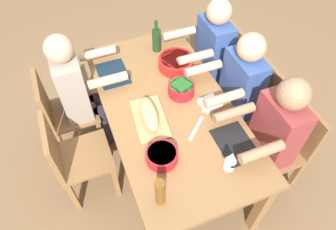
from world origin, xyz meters
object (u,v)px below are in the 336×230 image
object	(u,v)px
chair_near_left	(62,111)
chair_far_left	(224,66)
chair_far_center	(251,100)
cutting_board	(150,119)
bread_loaf	(149,114)
napkin_stack	(210,103)
diner_far_center	(236,89)
serving_bowl_pasta	(176,62)
dining_table	(168,113)
diner_near_left	(78,87)
wine_bottle	(157,40)
beer_bottle	(160,192)
wine_glass	(231,158)
serving_bowl_fruit	(162,155)
serving_bowl_greens	(181,88)
chair_far_right	(284,143)
diner_far_right	(271,134)
chair_near_center	(72,157)
diner_far_left	(209,53)

from	to	relation	value
chair_near_left	chair_far_left	bearing A→B (deg)	90.00
chair_far_center	cutting_board	distance (m)	0.98
bread_loaf	napkin_stack	world-z (taller)	bread_loaf
diner_far_center	serving_bowl_pasta	size ratio (longest dim) A/B	4.12
diner_far_center	chair_far_left	size ratio (longest dim) A/B	1.41
dining_table	bread_loaf	size ratio (longest dim) A/B	5.50
diner_near_left	wine_bottle	bearing A→B (deg)	102.03
chair_near_left	beer_bottle	world-z (taller)	beer_bottle
serving_bowl_pasta	chair_far_center	bearing A→B (deg)	56.19
wine_glass	napkin_stack	bearing A→B (deg)	166.17
serving_bowl_fruit	serving_bowl_greens	size ratio (longest dim) A/B	1.03
serving_bowl_pasta	serving_bowl_fruit	xyz separation A→B (m)	(0.79, -0.43, -0.01)
chair_near_left	chair_far_center	size ratio (longest dim) A/B	1.00
chair_far_right	diner_far_right	distance (m)	0.28
diner_far_right	beer_bottle	distance (m)	0.94
wine_bottle	chair_far_right	bearing A→B (deg)	28.89
diner_far_right	serving_bowl_fruit	distance (m)	0.80
diner_far_center	bread_loaf	bearing A→B (deg)	-84.31
chair_far_left	cutting_board	world-z (taller)	chair_far_left
chair_near_center	chair_far_left	world-z (taller)	same
chair_far_left	bread_loaf	world-z (taller)	same
chair_far_center	napkin_stack	xyz separation A→B (m)	(0.10, -0.48, 0.27)
diner_near_left	serving_bowl_greens	world-z (taller)	diner_near_left
chair_far_center	wine_glass	distance (m)	0.95
diner_far_center	bread_loaf	world-z (taller)	diner_far_center
napkin_stack	dining_table	bearing A→B (deg)	-109.70
dining_table	diner_far_left	xyz separation A→B (m)	(-0.48, 0.59, 0.04)
diner_near_left	beer_bottle	xyz separation A→B (m)	(1.16, 0.27, 0.15)
napkin_stack	diner_far_center	bearing A→B (deg)	109.47
chair_far_left	bread_loaf	xyz separation A→B (m)	(0.56, -0.94, 0.32)
diner_far_right	diner_near_left	world-z (taller)	same
diner_far_left	serving_bowl_greens	size ratio (longest dim) A/B	5.94
chair_near_left	napkin_stack	world-z (taller)	chair_near_left
dining_table	wine_glass	xyz separation A→B (m)	(0.63, 0.16, 0.20)
dining_table	chair_far_left	bearing A→B (deg)	122.09
serving_bowl_fruit	napkin_stack	xyz separation A→B (m)	(-0.31, 0.50, -0.03)
chair_far_left	wine_glass	size ratio (longest dim) A/B	5.12
bread_loaf	wine_glass	distance (m)	0.65
diner_near_left	serving_bowl_fruit	world-z (taller)	diner_near_left
chair_far_center	napkin_stack	distance (m)	0.56
diner_far_left	beer_bottle	world-z (taller)	diner_far_left
chair_near_center	wine_bottle	xyz separation A→B (m)	(-0.64, 0.92, 0.37)
diner_near_left	serving_bowl_fruit	distance (m)	0.98
chair_far_right	serving_bowl_pasta	distance (m)	1.06
diner_far_right	chair_far_center	bearing A→B (deg)	159.23
chair_near_center	diner_near_left	size ratio (longest dim) A/B	0.71
serving_bowl_pasta	wine_bottle	distance (m)	0.29
serving_bowl_pasta	wine_bottle	size ratio (longest dim) A/B	1.00
serving_bowl_pasta	napkin_stack	bearing A→B (deg)	8.67
diner_far_center	wine_glass	world-z (taller)	diner_far_center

